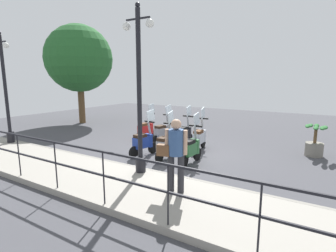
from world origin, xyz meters
TOP-DOWN VIEW (x-y plane):
  - ground_plane at (0.00, 0.00)m, footprint 28.00×28.00m
  - promenade_walkway at (-3.15, 0.00)m, footprint 2.20×20.00m
  - fence_railing at (-4.20, 0.00)m, footprint 0.04×16.03m
  - lamp_post_near at (-2.40, -0.24)m, footprint 0.26×0.90m
  - lamp_post_far at (-2.40, 6.00)m, footprint 0.26×0.90m
  - pedestrian_with_bag at (-3.00, -1.62)m, footprint 0.40×0.63m
  - tree_large at (2.75, 7.96)m, footprint 3.75×3.75m
  - potted_palm at (2.16, -4.04)m, footprint 1.06×0.66m
  - scooter_near_0 at (-0.71, -0.87)m, footprint 1.23×0.44m
  - scooter_near_1 at (-0.76, 0.00)m, footprint 1.23×0.44m
  - scooter_near_2 at (-0.79, 0.85)m, footprint 1.22×0.50m
  - scooter_far_0 at (0.82, -0.46)m, footprint 1.23×0.44m
  - scooter_far_1 at (1.07, 0.29)m, footprint 1.23×0.44m
  - scooter_far_2 at (0.94, 1.19)m, footprint 1.22×0.49m
  - scooter_far_3 at (1.04, 2.08)m, footprint 1.23×0.46m

SIDE VIEW (x-z plane):
  - ground_plane at x=0.00m, z-range 0.00..0.00m
  - promenade_walkway at x=-3.15m, z-range 0.00..0.15m
  - potted_palm at x=2.16m, z-range -0.08..0.97m
  - scooter_near_0 at x=-0.71m, z-range -0.29..1.25m
  - scooter_near_1 at x=-0.76m, z-range -0.29..1.25m
  - scooter_near_2 at x=-0.79m, z-range -0.29..1.25m
  - scooter_far_0 at x=0.82m, z-range -0.29..1.25m
  - scooter_far_1 at x=1.07m, z-range -0.29..1.25m
  - scooter_far_2 at x=0.94m, z-range -0.29..1.25m
  - scooter_far_3 at x=1.04m, z-range -0.29..1.25m
  - fence_railing at x=-4.20m, z-range 0.37..1.44m
  - pedestrian_with_bag at x=-3.00m, z-range 0.28..1.87m
  - lamp_post_far at x=-2.40m, z-range -0.09..4.00m
  - lamp_post_near at x=-2.40m, z-range -0.09..4.09m
  - tree_large at x=2.75m, z-range 0.89..6.45m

